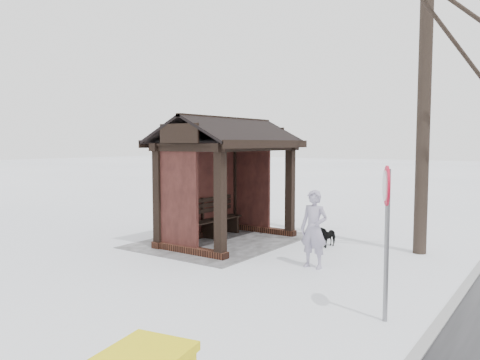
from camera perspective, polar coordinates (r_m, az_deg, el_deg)
name	(u,v)px	position (r m, az deg, el deg)	size (l,w,h in m)	color
ground	(228,242)	(11.73, -1.41, -7.55)	(120.00, 120.00, 0.00)	white
kerb	(472,278)	(9.62, 26.45, -10.67)	(120.00, 0.15, 0.06)	gray
trampled_patch	(222,241)	(11.84, -2.20, -7.39)	(4.20, 3.20, 0.02)	#98989D
bus_shelter	(223,155)	(11.56, -2.07, 3.10)	(3.60, 2.40, 3.09)	#351B13
pedestrian	(314,229)	(9.34, 9.00, -5.92)	(0.56, 0.37, 1.54)	#9D95AF
dog	(327,236)	(11.37, 10.54, -6.73)	(0.27, 0.59, 0.50)	black
road_sign	(386,208)	(6.66, 17.41, -3.33)	(0.51, 0.26, 2.15)	slate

